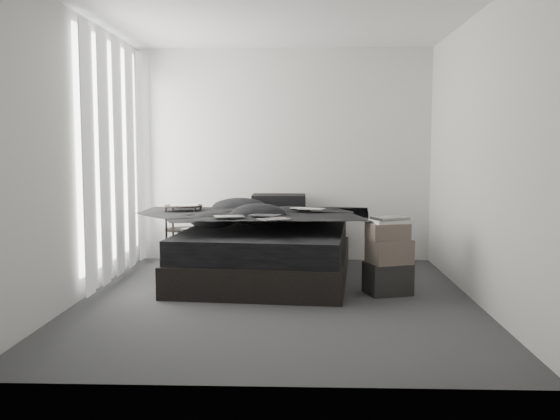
{
  "coord_description": "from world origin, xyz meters",
  "views": [
    {
      "loc": [
        0.23,
        -5.61,
        1.39
      ],
      "look_at": [
        0.0,
        0.8,
        0.75
      ],
      "focal_mm": 40.0,
      "sensor_mm": 36.0,
      "label": 1
    }
  ],
  "objects_px": {
    "box_lower": "(388,278)",
    "bed": "(266,264)",
    "laptop": "(306,202)",
    "side_stand": "(184,240)"
  },
  "relations": [
    {
      "from": "bed",
      "to": "laptop",
      "type": "relative_size",
      "value": 6.24
    },
    {
      "from": "side_stand",
      "to": "bed",
      "type": "bearing_deg",
      "value": -10.42
    },
    {
      "from": "box_lower",
      "to": "laptop",
      "type": "bearing_deg",
      "value": 138.88
    },
    {
      "from": "bed",
      "to": "side_stand",
      "type": "height_order",
      "value": "side_stand"
    },
    {
      "from": "side_stand",
      "to": "box_lower",
      "type": "distance_m",
      "value": 2.29
    },
    {
      "from": "bed",
      "to": "box_lower",
      "type": "relative_size",
      "value": 5.56
    },
    {
      "from": "box_lower",
      "to": "bed",
      "type": "bearing_deg",
      "value": 150.85
    },
    {
      "from": "side_stand",
      "to": "box_lower",
      "type": "relative_size",
      "value": 1.89
    },
    {
      "from": "laptop",
      "to": "box_lower",
      "type": "xyz_separation_m",
      "value": [
        0.78,
        -0.68,
        -0.67
      ]
    },
    {
      "from": "bed",
      "to": "box_lower",
      "type": "bearing_deg",
      "value": -23.73
    }
  ]
}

